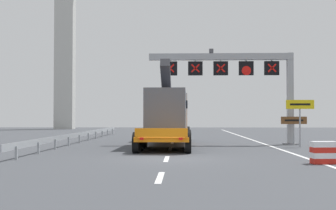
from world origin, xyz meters
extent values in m
plane|color=#424449|center=(0.00, 0.00, 0.00)|extent=(112.00, 112.00, 0.00)
cube|color=silver|center=(-0.17, -6.00, 0.01)|extent=(0.20, 2.60, 0.01)
cube|color=silver|center=(-0.17, -0.01, 0.01)|extent=(0.20, 2.60, 0.01)
cube|color=silver|center=(-0.17, 5.98, 0.01)|extent=(0.20, 2.60, 0.01)
cube|color=silver|center=(-0.17, 11.97, 0.01)|extent=(0.20, 2.60, 0.01)
cube|color=silver|center=(-0.17, 17.96, 0.01)|extent=(0.20, 2.60, 0.01)
cube|color=silver|center=(-0.17, 23.95, 0.01)|extent=(0.20, 2.60, 0.01)
cube|color=silver|center=(-0.17, 29.93, 0.01)|extent=(0.20, 2.60, 0.01)
cube|color=silver|center=(-0.17, 35.92, 0.01)|extent=(0.20, 2.60, 0.01)
cube|color=silver|center=(-0.17, 41.91, 0.01)|extent=(0.20, 2.60, 0.01)
cube|color=silver|center=(-0.17, 47.90, 0.01)|extent=(0.20, 2.60, 0.01)
cube|color=silver|center=(6.20, 12.00, 0.01)|extent=(0.20, 63.00, 0.01)
cube|color=#9EA0A5|center=(7.93, 10.65, 3.13)|extent=(0.40, 0.40, 6.27)
cube|color=slate|center=(7.93, 10.65, 0.04)|extent=(0.90, 0.90, 0.08)
cube|color=#9EA0A5|center=(3.20, 10.65, 6.02)|extent=(9.88, 0.44, 0.44)
cube|color=#4C4C51|center=(2.55, 10.65, 6.42)|extent=(0.28, 0.40, 0.28)
cube|color=black|center=(6.69, 10.65, 5.22)|extent=(0.99, 0.24, 0.96)
cube|color=#9EA0A5|center=(6.69, 10.65, 5.75)|extent=(0.08, 0.08, 0.16)
cube|color=red|center=(6.69, 10.52, 5.22)|extent=(0.61, 0.02, 0.61)
cube|color=red|center=(6.69, 10.52, 5.22)|extent=(0.61, 0.02, 0.61)
cube|color=black|center=(4.94, 10.65, 5.22)|extent=(0.99, 0.24, 0.96)
cube|color=#9EA0A5|center=(4.94, 10.65, 5.75)|extent=(0.08, 0.08, 0.16)
cone|color=red|center=(4.94, 10.52, 5.05)|extent=(0.64, 0.02, 0.64)
cube|color=black|center=(3.20, 10.65, 5.22)|extent=(0.99, 0.24, 0.96)
cube|color=#9EA0A5|center=(3.20, 10.65, 5.75)|extent=(0.08, 0.08, 0.16)
cube|color=red|center=(3.20, 10.52, 5.22)|extent=(0.61, 0.02, 0.61)
cube|color=red|center=(3.20, 10.52, 5.22)|extent=(0.61, 0.02, 0.61)
cube|color=black|center=(1.45, 10.65, 5.22)|extent=(0.99, 0.24, 0.96)
cube|color=#9EA0A5|center=(1.45, 10.65, 5.75)|extent=(0.08, 0.08, 0.16)
cube|color=red|center=(1.45, 10.52, 5.22)|extent=(0.61, 0.02, 0.61)
cube|color=red|center=(1.45, 10.52, 5.22)|extent=(0.61, 0.02, 0.61)
cube|color=black|center=(-0.29, 10.65, 5.22)|extent=(0.99, 0.24, 0.96)
cube|color=#9EA0A5|center=(-0.29, 10.65, 5.75)|extent=(0.08, 0.08, 0.16)
cube|color=red|center=(-0.29, 10.52, 5.22)|extent=(0.61, 0.02, 0.61)
cube|color=red|center=(-0.29, 10.52, 5.22)|extent=(0.61, 0.02, 0.61)
cube|color=orange|center=(-0.44, 7.59, 0.73)|extent=(2.95, 10.44, 0.24)
cube|color=orange|center=(-0.52, 2.31, 1.10)|extent=(2.66, 0.12, 0.44)
cylinder|color=black|center=(-1.86, 3.11, 0.55)|extent=(0.34, 1.10, 1.10)
cylinder|color=black|center=(0.84, 3.07, 0.55)|extent=(0.34, 1.10, 1.10)
cylinder|color=black|center=(-1.84, 4.16, 0.55)|extent=(0.34, 1.10, 1.10)
cylinder|color=black|center=(0.86, 4.12, 0.55)|extent=(0.34, 1.10, 1.10)
cylinder|color=black|center=(-1.83, 5.21, 0.55)|extent=(0.34, 1.10, 1.10)
cylinder|color=black|center=(0.87, 5.17, 0.55)|extent=(0.34, 1.10, 1.10)
cylinder|color=black|center=(-1.81, 6.26, 0.55)|extent=(0.34, 1.10, 1.10)
cylinder|color=black|center=(0.89, 6.22, 0.55)|extent=(0.34, 1.10, 1.10)
cylinder|color=black|center=(-1.79, 7.31, 0.55)|extent=(0.34, 1.10, 1.10)
cylinder|color=black|center=(0.90, 7.27, 0.55)|extent=(0.34, 1.10, 1.10)
cube|color=silver|center=(-0.34, 14.69, 2.10)|extent=(2.62, 3.24, 3.10)
cube|color=black|center=(-0.34, 14.69, 2.80)|extent=(2.65, 3.26, 0.60)
cylinder|color=black|center=(-1.61, 15.59, 0.55)|extent=(0.36, 1.10, 1.10)
cylinder|color=black|center=(0.96, 15.55, 0.55)|extent=(0.36, 1.10, 1.10)
cylinder|color=black|center=(-1.64, 13.59, 0.55)|extent=(0.36, 1.10, 1.10)
cylinder|color=black|center=(0.94, 13.55, 0.55)|extent=(0.36, 1.10, 1.10)
cube|color=#565B66|center=(-0.43, 7.99, 2.20)|extent=(2.46, 5.75, 2.70)
cube|color=#2D2D33|center=(-0.45, 7.14, 4.15)|extent=(0.60, 2.95, 2.29)
cube|color=red|center=(-1.50, 2.29, 0.80)|extent=(0.20, 0.06, 0.12)
cube|color=red|center=(0.46, 2.26, 0.80)|extent=(0.20, 0.06, 0.12)
cylinder|color=#9EA0A5|center=(7.90, 8.06, 1.47)|extent=(0.10, 0.10, 2.94)
cube|color=yellow|center=(7.90, 8.00, 2.66)|extent=(1.73, 0.06, 0.56)
cube|color=black|center=(7.90, 7.97, 2.66)|extent=(1.25, 0.01, 0.12)
cylinder|color=#9EA0A5|center=(7.98, 9.92, 0.95)|extent=(0.10, 0.10, 1.89)
cube|color=brown|center=(7.98, 9.86, 1.65)|extent=(1.71, 0.06, 0.49)
cube|color=black|center=(7.98, 9.82, 1.65)|extent=(1.23, 0.01, 0.12)
cube|color=red|center=(6.25, -1.77, 0.11)|extent=(1.05, 0.60, 0.23)
cube|color=white|center=(6.25, -1.77, 0.34)|extent=(1.05, 0.60, 0.22)
cube|color=red|center=(6.25, -1.77, 0.56)|extent=(1.05, 0.60, 0.23)
cube|color=white|center=(6.25, -1.77, 0.79)|extent=(1.05, 0.60, 0.23)
cube|color=#999EA3|center=(-6.85, 13.06, 0.60)|extent=(0.04, 30.12, 0.32)
cube|color=#999EA3|center=(-6.79, -0.49, 0.30)|extent=(0.10, 0.10, 0.60)
cube|color=#999EA3|center=(-6.79, 2.52, 0.30)|extent=(0.10, 0.10, 0.60)
cube|color=#999EA3|center=(-6.79, 5.53, 0.30)|extent=(0.10, 0.10, 0.60)
cube|color=#999EA3|center=(-6.79, 8.54, 0.30)|extent=(0.10, 0.10, 0.60)
cube|color=#999EA3|center=(-6.79, 11.55, 0.30)|extent=(0.10, 0.10, 0.60)
cube|color=#999EA3|center=(-6.79, 14.56, 0.30)|extent=(0.10, 0.10, 0.60)
cube|color=#999EA3|center=(-6.79, 17.58, 0.30)|extent=(0.10, 0.10, 0.60)
cube|color=#999EA3|center=(-6.79, 20.59, 0.30)|extent=(0.10, 0.10, 0.60)
cube|color=#999EA3|center=(-6.79, 23.60, 0.30)|extent=(0.10, 0.10, 0.60)
cube|color=#999EA3|center=(-6.79, 26.61, 0.30)|extent=(0.10, 0.10, 0.60)
cube|color=#B7B7B2|center=(-17.13, 46.24, 19.23)|extent=(2.80, 2.00, 38.46)
camera|label=1|loc=(0.52, -19.85, 1.92)|focal=47.37mm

